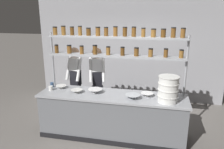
{
  "coord_description": "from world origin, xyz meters",
  "views": [
    {
      "loc": [
        0.87,
        -4.0,
        2.51
      ],
      "look_at": [
        -0.04,
        0.2,
        1.28
      ],
      "focal_mm": 35.0,
      "sensor_mm": 36.0,
      "label": 1
    }
  ],
  "objects_px": {
    "container_stack": "(168,89)",
    "prep_bowl_near_right": "(61,87)",
    "spice_shelf_unit": "(115,47)",
    "prep_bowl_center_back": "(77,91)",
    "prep_bowl_center_front": "(133,97)",
    "chef_center": "(97,79)",
    "chef_left": "(76,78)",
    "prep_bowl_far_left": "(147,95)",
    "serving_cup_by_board": "(51,88)",
    "prep_bowl_near_left": "(95,91)",
    "serving_cup_front": "(52,85)"
  },
  "relations": [
    {
      "from": "prep_bowl_near_right",
      "to": "serving_cup_front",
      "type": "xyz_separation_m",
      "value": [
        -0.23,
        0.03,
        0.02
      ]
    },
    {
      "from": "chef_left",
      "to": "chef_center",
      "type": "bearing_deg",
      "value": 11.73
    },
    {
      "from": "container_stack",
      "to": "prep_bowl_far_left",
      "type": "xyz_separation_m",
      "value": [
        -0.38,
        0.19,
        -0.21
      ]
    },
    {
      "from": "chef_left",
      "to": "container_stack",
      "type": "height_order",
      "value": "chef_left"
    },
    {
      "from": "chef_center",
      "to": "prep_bowl_center_back",
      "type": "bearing_deg",
      "value": -124.82
    },
    {
      "from": "spice_shelf_unit",
      "to": "serving_cup_by_board",
      "type": "height_order",
      "value": "spice_shelf_unit"
    },
    {
      "from": "spice_shelf_unit",
      "to": "prep_bowl_far_left",
      "type": "relative_size",
      "value": 11.7
    },
    {
      "from": "chef_left",
      "to": "prep_bowl_center_front",
      "type": "relative_size",
      "value": 6.03
    },
    {
      "from": "prep_bowl_center_back",
      "to": "spice_shelf_unit",
      "type": "bearing_deg",
      "value": 27.37
    },
    {
      "from": "prep_bowl_near_right",
      "to": "serving_cup_front",
      "type": "distance_m",
      "value": 0.23
    },
    {
      "from": "serving_cup_by_board",
      "to": "chef_left",
      "type": "bearing_deg",
      "value": 67.74
    },
    {
      "from": "spice_shelf_unit",
      "to": "prep_bowl_center_front",
      "type": "xyz_separation_m",
      "value": [
        0.44,
        -0.44,
        -0.87
      ]
    },
    {
      "from": "spice_shelf_unit",
      "to": "serving_cup_by_board",
      "type": "relative_size",
      "value": 30.79
    },
    {
      "from": "chef_center",
      "to": "prep_bowl_near_right",
      "type": "height_order",
      "value": "chef_center"
    },
    {
      "from": "prep_bowl_far_left",
      "to": "serving_cup_by_board",
      "type": "distance_m",
      "value": 2.02
    },
    {
      "from": "chef_left",
      "to": "chef_center",
      "type": "distance_m",
      "value": 0.54
    },
    {
      "from": "prep_bowl_center_back",
      "to": "prep_bowl_near_right",
      "type": "xyz_separation_m",
      "value": [
        -0.43,
        0.19,
        -0.0
      ]
    },
    {
      "from": "serving_cup_front",
      "to": "chef_center",
      "type": "bearing_deg",
      "value": 29.8
    },
    {
      "from": "container_stack",
      "to": "serving_cup_by_board",
      "type": "xyz_separation_m",
      "value": [
        -2.4,
        0.11,
        -0.2
      ]
    },
    {
      "from": "spice_shelf_unit",
      "to": "prep_bowl_near_right",
      "type": "height_order",
      "value": "spice_shelf_unit"
    },
    {
      "from": "chef_left",
      "to": "serving_cup_by_board",
      "type": "xyz_separation_m",
      "value": [
        -0.28,
        -0.7,
        -0.04
      ]
    },
    {
      "from": "chef_center",
      "to": "prep_bowl_far_left",
      "type": "bearing_deg",
      "value": -44.24
    },
    {
      "from": "prep_bowl_center_back",
      "to": "prep_bowl_near_right",
      "type": "height_order",
      "value": "prep_bowl_center_back"
    },
    {
      "from": "spice_shelf_unit",
      "to": "prep_bowl_center_back",
      "type": "height_order",
      "value": "spice_shelf_unit"
    },
    {
      "from": "prep_bowl_center_back",
      "to": "prep_bowl_far_left",
      "type": "distance_m",
      "value": 1.43
    },
    {
      "from": "prep_bowl_near_left",
      "to": "chef_center",
      "type": "bearing_deg",
      "value": 102.25
    },
    {
      "from": "chef_left",
      "to": "prep_bowl_center_back",
      "type": "relative_size",
      "value": 7.23
    },
    {
      "from": "chef_center",
      "to": "prep_bowl_far_left",
      "type": "height_order",
      "value": "chef_center"
    },
    {
      "from": "chef_left",
      "to": "prep_bowl_near_right",
      "type": "distance_m",
      "value": 0.55
    },
    {
      "from": "prep_bowl_far_left",
      "to": "serving_cup_front",
      "type": "relative_size",
      "value": 2.26
    },
    {
      "from": "container_stack",
      "to": "spice_shelf_unit",
      "type": "bearing_deg",
      "value": 157.06
    },
    {
      "from": "chef_center",
      "to": "prep_bowl_center_front",
      "type": "bearing_deg",
      "value": -57.56
    },
    {
      "from": "container_stack",
      "to": "prep_bowl_center_front",
      "type": "bearing_deg",
      "value": 178.81
    },
    {
      "from": "chef_left",
      "to": "prep_bowl_center_back",
      "type": "bearing_deg",
      "value": -55.18
    },
    {
      "from": "prep_bowl_center_front",
      "to": "prep_bowl_near_left",
      "type": "bearing_deg",
      "value": 169.36
    },
    {
      "from": "chef_center",
      "to": "serving_cup_front",
      "type": "height_order",
      "value": "chef_center"
    },
    {
      "from": "spice_shelf_unit",
      "to": "prep_bowl_center_front",
      "type": "height_order",
      "value": "spice_shelf_unit"
    },
    {
      "from": "chef_left",
      "to": "container_stack",
      "type": "xyz_separation_m",
      "value": [
        2.11,
        -0.81,
        0.16
      ]
    },
    {
      "from": "prep_bowl_near_right",
      "to": "prep_bowl_near_left",
      "type": "bearing_deg",
      "value": -7.6
    },
    {
      "from": "prep_bowl_far_left",
      "to": "serving_cup_by_board",
      "type": "xyz_separation_m",
      "value": [
        -2.02,
        -0.08,
        0.01
      ]
    },
    {
      "from": "prep_bowl_near_left",
      "to": "serving_cup_by_board",
      "type": "relative_size",
      "value": 3.14
    },
    {
      "from": "spice_shelf_unit",
      "to": "prep_bowl_far_left",
      "type": "xyz_separation_m",
      "value": [
        0.7,
        -0.26,
        -0.88
      ]
    },
    {
      "from": "spice_shelf_unit",
      "to": "chef_center",
      "type": "distance_m",
      "value": 1.01
    },
    {
      "from": "prep_bowl_near_left",
      "to": "prep_bowl_center_front",
      "type": "height_order",
      "value": "prep_bowl_near_left"
    },
    {
      "from": "serving_cup_front",
      "to": "serving_cup_by_board",
      "type": "relative_size",
      "value": 1.16
    },
    {
      "from": "container_stack",
      "to": "prep_bowl_near_right",
      "type": "relative_size",
      "value": 2.13
    },
    {
      "from": "chef_center",
      "to": "serving_cup_by_board",
      "type": "relative_size",
      "value": 18.76
    },
    {
      "from": "prep_bowl_center_front",
      "to": "chef_center",
      "type": "bearing_deg",
      "value": 139.56
    },
    {
      "from": "prep_bowl_center_back",
      "to": "prep_bowl_far_left",
      "type": "xyz_separation_m",
      "value": [
        1.42,
        0.11,
        0.0
      ]
    },
    {
      "from": "chef_center",
      "to": "serving_cup_front",
      "type": "xyz_separation_m",
      "value": [
        -0.89,
        -0.51,
        -0.04
      ]
    }
  ]
}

